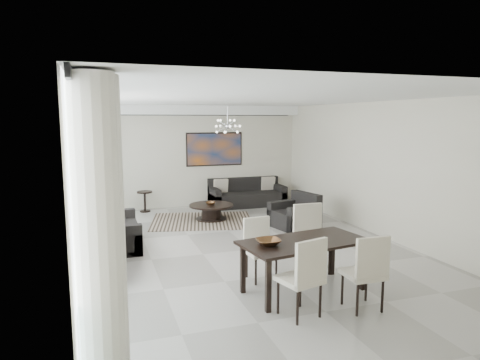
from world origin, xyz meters
name	(u,v)px	position (x,y,z in m)	size (l,w,h in m)	color
room_shell	(273,175)	(0.46, 0.00, 1.45)	(6.00, 9.00, 2.90)	#A8A39B
window_wall	(93,182)	(-2.86, 0.00, 1.47)	(0.37, 8.95, 2.90)	silver
soffit	(199,110)	(0.00, 4.30, 2.77)	(5.98, 0.40, 0.26)	white
painting	(214,149)	(0.50, 4.47, 1.65)	(1.68, 0.04, 0.98)	#A25016
chandelier	(228,126)	(0.30, 2.50, 2.35)	(0.66, 0.66, 0.71)	silver
rug	(202,221)	(-0.35, 2.60, 0.01)	(2.47, 1.90, 0.01)	black
coffee_table	(211,211)	(-0.09, 2.67, 0.22)	(1.11, 1.11, 0.39)	black
bowl_coffee	(210,203)	(-0.12, 2.63, 0.43)	(0.23, 0.23, 0.07)	brown
sofa_main	(247,196)	(1.36, 4.07, 0.27)	(2.18, 0.89, 0.79)	black
loveseat	(112,233)	(-2.55, 1.05, 0.28)	(0.92, 1.64, 0.82)	black
armchair	(295,216)	(1.59, 1.29, 0.27)	(1.08, 1.12, 0.80)	black
side_table	(145,198)	(-1.58, 4.15, 0.38)	(0.41, 0.41, 0.57)	black
tv_console	(102,256)	(-2.76, -0.34, 0.26)	(0.48, 1.69, 0.53)	black
television	(111,220)	(-2.60, -0.26, 0.85)	(1.13, 0.15, 0.65)	gray
dining_table	(304,246)	(0.04, -2.16, 0.69)	(1.97, 1.19, 0.77)	black
dining_chair_sw	(305,273)	(-0.36, -2.96, 0.61)	(0.60, 0.60, 1.06)	beige
dining_chair_se	(367,268)	(0.51, -3.04, 0.60)	(0.49, 0.49, 1.04)	beige
dining_chair_nw	(259,244)	(-0.39, -1.44, 0.56)	(0.47, 0.47, 0.97)	beige
dining_chair_ne	(310,233)	(0.55, -1.38, 0.64)	(0.53, 0.53, 1.11)	beige
bowl_dining	(268,242)	(-0.54, -2.19, 0.81)	(0.34, 0.34, 0.08)	brown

